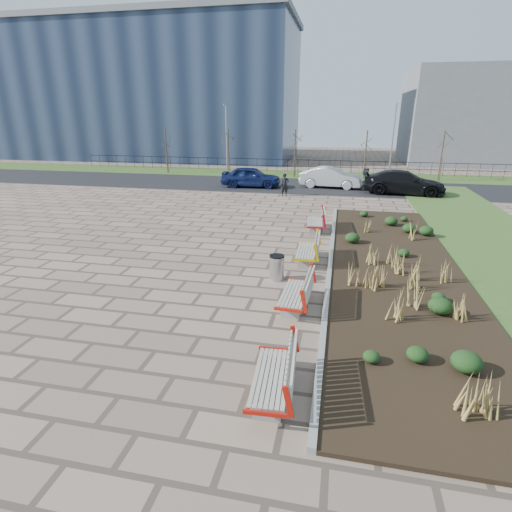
% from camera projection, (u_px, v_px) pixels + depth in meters
% --- Properties ---
extents(ground, '(120.00, 120.00, 0.00)m').
position_uv_depth(ground, '(181.00, 318.00, 11.12)').
color(ground, '#88705D').
rests_on(ground, ground).
extents(planting_bed, '(4.50, 18.00, 0.10)m').
position_uv_depth(planting_bed, '(395.00, 269.00, 14.50)').
color(planting_bed, black).
rests_on(planting_bed, ground).
extents(planting_curb, '(0.16, 18.00, 0.15)m').
position_uv_depth(planting_curb, '(330.00, 264.00, 14.94)').
color(planting_curb, gray).
rests_on(planting_curb, ground).
extents(grass_verge_far, '(80.00, 5.00, 0.04)m').
position_uv_depth(grass_verge_far, '(296.00, 174.00, 36.90)').
color(grass_verge_far, '#33511E').
rests_on(grass_verge_far, ground).
extents(road, '(80.00, 7.00, 0.02)m').
position_uv_depth(road, '(287.00, 185.00, 31.38)').
color(road, black).
rests_on(road, ground).
extents(bench_a, '(1.03, 2.15, 1.00)m').
position_uv_depth(bench_a, '(271.00, 374.00, 7.93)').
color(bench_a, red).
rests_on(bench_a, ground).
extents(bench_b, '(1.00, 2.14, 1.00)m').
position_uv_depth(bench_b, '(295.00, 292.00, 11.59)').
color(bench_b, red).
rests_on(bench_b, ground).
extents(bench_c, '(0.94, 2.12, 1.00)m').
position_uv_depth(bench_c, '(307.00, 249.00, 15.18)').
color(bench_c, gold).
rests_on(bench_c, ground).
extents(bench_d, '(1.08, 2.17, 1.00)m').
position_uv_depth(bench_d, '(315.00, 220.00, 19.27)').
color(bench_d, '#B50C1F').
rests_on(bench_d, ground).
extents(litter_bin, '(0.50, 0.50, 0.85)m').
position_uv_depth(litter_bin, '(277.00, 268.00, 13.57)').
color(litter_bin, '#B2B2B7').
rests_on(litter_bin, ground).
extents(pedestrian, '(0.64, 0.52, 1.53)m').
position_uv_depth(pedestrian, '(285.00, 185.00, 27.24)').
color(pedestrian, black).
rests_on(pedestrian, ground).
extents(car_blue, '(4.59, 2.05, 1.53)m').
position_uv_depth(car_blue, '(251.00, 177.00, 30.43)').
color(car_blue, '#111D4D').
rests_on(car_blue, road).
extents(car_silver, '(4.74, 2.03, 1.52)m').
position_uv_depth(car_silver, '(331.00, 177.00, 30.18)').
color(car_silver, '#B3B6BC').
rests_on(car_silver, road).
extents(car_black, '(5.73, 2.72, 1.61)m').
position_uv_depth(car_black, '(403.00, 182.00, 27.80)').
color(car_black, black).
rests_on(car_black, road).
extents(tree_a, '(1.40, 1.40, 4.00)m').
position_uv_depth(tree_a, '(166.00, 151.00, 37.16)').
color(tree_a, '#4C3D2D').
rests_on(tree_a, grass_verge_far).
extents(tree_b, '(1.40, 1.40, 4.00)m').
position_uv_depth(tree_b, '(228.00, 152.00, 36.00)').
color(tree_b, '#4C3D2D').
rests_on(tree_b, grass_verge_far).
extents(tree_c, '(1.40, 1.40, 4.00)m').
position_uv_depth(tree_c, '(295.00, 154.00, 34.83)').
color(tree_c, '#4C3D2D').
rests_on(tree_c, grass_verge_far).
extents(tree_d, '(1.40, 1.40, 4.00)m').
position_uv_depth(tree_d, '(365.00, 155.00, 33.67)').
color(tree_d, '#4C3D2D').
rests_on(tree_d, grass_verge_far).
extents(tree_e, '(1.40, 1.40, 4.00)m').
position_uv_depth(tree_e, '(441.00, 156.00, 32.50)').
color(tree_e, '#4C3D2D').
rests_on(tree_e, grass_verge_far).
extents(lamp_west, '(0.24, 0.60, 6.00)m').
position_uv_depth(lamp_west, '(227.00, 141.00, 35.20)').
color(lamp_west, gray).
rests_on(lamp_west, grass_verge_far).
extents(lamp_east, '(0.24, 0.60, 6.00)m').
position_uv_depth(lamp_east, '(392.00, 143.00, 32.48)').
color(lamp_east, gray).
rests_on(lamp_east, grass_verge_far).
extents(railing_fence, '(44.00, 0.10, 1.20)m').
position_uv_depth(railing_fence, '(298.00, 166.00, 38.07)').
color(railing_fence, black).
rests_on(railing_fence, grass_verge_far).
extents(building_glass, '(40.00, 14.00, 15.00)m').
position_uv_depth(building_glass, '(133.00, 95.00, 49.68)').
color(building_glass, '#192338').
rests_on(building_glass, ground).
extents(building_grey, '(18.00, 12.00, 10.00)m').
position_uv_depth(building_grey, '(491.00, 116.00, 44.22)').
color(building_grey, slate).
rests_on(building_grey, ground).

